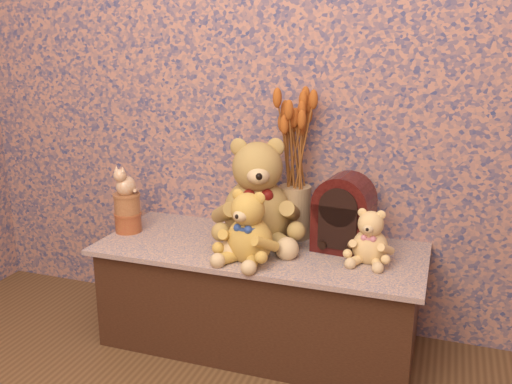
# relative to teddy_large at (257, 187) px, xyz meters

# --- Properties ---
(display_shelf) EXTENTS (1.31, 0.55, 0.43)m
(display_shelf) POSITION_rel_teddy_large_xyz_m (0.03, -0.05, -0.45)
(display_shelf) COLOR #3D4C7E
(display_shelf) RESTS_ON ground
(teddy_large) EXTENTS (0.50, 0.54, 0.46)m
(teddy_large) POSITION_rel_teddy_large_xyz_m (0.00, 0.00, 0.00)
(teddy_large) COLOR #AC8942
(teddy_large) RESTS_ON display_shelf
(teddy_medium) EXTENTS (0.28, 0.31, 0.29)m
(teddy_medium) POSITION_rel_teddy_large_xyz_m (0.04, -0.20, -0.09)
(teddy_medium) COLOR #B77E33
(teddy_medium) RESTS_ON display_shelf
(teddy_small) EXTENTS (0.19, 0.22, 0.22)m
(teddy_small) POSITION_rel_teddy_large_xyz_m (0.47, -0.07, -0.12)
(teddy_small) COLOR tan
(teddy_small) RESTS_ON display_shelf
(cathedral_radio) EXTENTS (0.24, 0.18, 0.31)m
(cathedral_radio) POSITION_rel_teddy_large_xyz_m (0.35, 0.02, -0.08)
(cathedral_radio) COLOR #320909
(cathedral_radio) RESTS_ON display_shelf
(ceramic_vase) EXTENTS (0.16, 0.16, 0.22)m
(ceramic_vase) POSITION_rel_teddy_large_xyz_m (0.13, 0.10, -0.12)
(ceramic_vase) COLOR tan
(ceramic_vase) RESTS_ON display_shelf
(dried_stalks) EXTENTS (0.28, 0.28, 0.44)m
(dried_stalks) POSITION_rel_teddy_large_xyz_m (0.13, 0.10, 0.21)
(dried_stalks) COLOR #AE511B
(dried_stalks) RESTS_ON ceramic_vase
(biscuit_tin_lower) EXTENTS (0.11, 0.11, 0.08)m
(biscuit_tin_lower) POSITION_rel_teddy_large_xyz_m (-0.57, -0.07, -0.19)
(biscuit_tin_lower) COLOR #AE7133
(biscuit_tin_lower) RESTS_ON display_shelf
(biscuit_tin_upper) EXTENTS (0.12, 0.12, 0.09)m
(biscuit_tin_upper) POSITION_rel_teddy_large_xyz_m (-0.57, -0.07, -0.11)
(biscuit_tin_upper) COLOR tan
(biscuit_tin_upper) RESTS_ON biscuit_tin_lower
(cat_figurine) EXTENTS (0.11, 0.12, 0.13)m
(cat_figurine) POSITION_rel_teddy_large_xyz_m (-0.57, -0.07, 0.00)
(cat_figurine) COLOR silver
(cat_figurine) RESTS_ON biscuit_tin_upper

